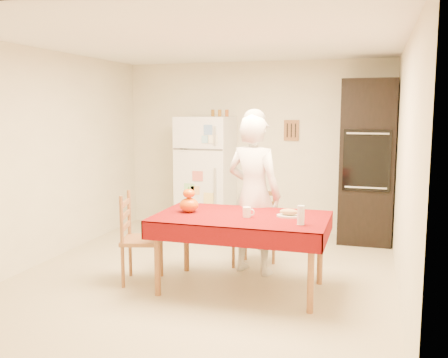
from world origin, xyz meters
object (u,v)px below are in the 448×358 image
at_px(wine_glass, 301,215).
at_px(seated_woman, 254,195).
at_px(coffee_mug, 247,212).
at_px(pumpkin_lower, 189,205).
at_px(dining_table, 241,222).
at_px(chair_far, 256,222).
at_px(oven_cabinet, 367,162).
at_px(refrigerator, 206,174).
at_px(bread_plate, 289,216).
at_px(chair_left, 136,235).

bearing_deg(wine_glass, seated_woman, 128.73).
distance_m(coffee_mug, pumpkin_lower, 0.63).
height_order(dining_table, chair_far, chair_far).
distance_m(dining_table, pumpkin_lower, 0.58).
bearing_deg(oven_cabinet, seated_woman, -124.34).
bearing_deg(pumpkin_lower, coffee_mug, -6.04).
relative_size(refrigerator, pumpkin_lower, 8.67).
height_order(chair_far, coffee_mug, chair_far).
bearing_deg(pumpkin_lower, dining_table, -1.48).
distance_m(seated_woman, bread_plate, 0.69).
bearing_deg(pumpkin_lower, wine_glass, -11.04).
distance_m(oven_cabinet, wine_glass, 2.55).
xyz_separation_m(refrigerator, pumpkin_lower, (0.57, -2.21, -0.01)).
relative_size(chair_far, wine_glass, 5.40).
relative_size(oven_cabinet, dining_table, 1.29).
xyz_separation_m(seated_woman, bread_plate, (0.47, -0.49, -0.11)).
bearing_deg(refrigerator, pumpkin_lower, -75.44).
bearing_deg(dining_table, chair_far, 93.14).
bearing_deg(chair_far, seated_woman, -73.25).
distance_m(oven_cabinet, dining_table, 2.57).
height_order(dining_table, chair_left, chair_left).
distance_m(chair_left, seated_woman, 1.34).
bearing_deg(seated_woman, coffee_mug, 112.84).
height_order(oven_cabinet, seated_woman, oven_cabinet).
height_order(refrigerator, chair_far, refrigerator).
relative_size(coffee_mug, bread_plate, 0.42).
height_order(chair_left, pumpkin_lower, chair_left).
bearing_deg(chair_far, bread_plate, -46.66).
bearing_deg(seated_woman, chair_left, 46.78).
relative_size(seated_woman, bread_plate, 7.31).
xyz_separation_m(chair_far, wine_glass, (0.66, -1.06, 0.34)).
bearing_deg(oven_cabinet, pumpkin_lower, -127.11).
xyz_separation_m(refrigerator, coffee_mug, (1.20, -2.27, -0.04)).
height_order(oven_cabinet, pumpkin_lower, oven_cabinet).
height_order(chair_left, bread_plate, chair_left).
bearing_deg(chair_left, dining_table, -100.52).
xyz_separation_m(chair_left, wine_glass, (1.73, -0.12, 0.34)).
distance_m(chair_far, bread_plate, 0.95).
distance_m(refrigerator, chair_left, 2.34).
bearing_deg(pumpkin_lower, oven_cabinet, 52.89).
distance_m(refrigerator, coffee_mug, 2.57).
xyz_separation_m(chair_far, bread_plate, (0.50, -0.76, 0.26)).
distance_m(refrigerator, bread_plate, 2.67).
bearing_deg(dining_table, pumpkin_lower, 178.52).
bearing_deg(seated_woman, bread_plate, 149.20).
bearing_deg(oven_cabinet, refrigerator, -178.82).
bearing_deg(refrigerator, dining_table, -62.97).
bearing_deg(refrigerator, coffee_mug, -62.17).
xyz_separation_m(refrigerator, oven_cabinet, (2.28, 0.05, 0.25)).
relative_size(chair_far, chair_left, 1.00).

